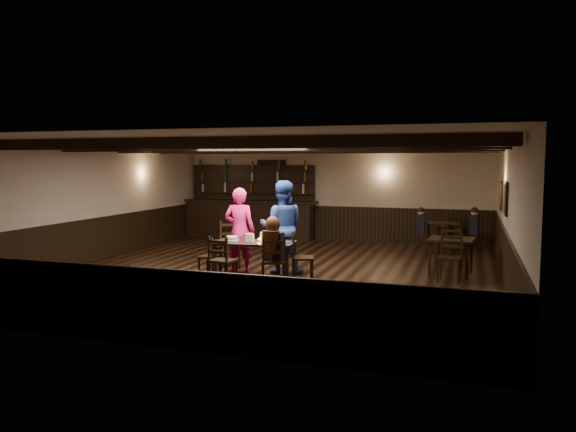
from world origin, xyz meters
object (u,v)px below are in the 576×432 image
(dining_table, at_px, (255,246))
(bar_counter, at_px, (250,214))
(woman_pink, at_px, (240,230))
(cake, at_px, (232,238))
(man_blue, at_px, (282,227))
(chair_near_right, at_px, (274,258))
(chair_near_left, at_px, (221,257))

(dining_table, xyz_separation_m, bar_counter, (-2.34, 5.58, 0.06))
(woman_pink, xyz_separation_m, cake, (0.06, -0.54, -0.10))
(man_blue, relative_size, cake, 7.31)
(dining_table, height_order, chair_near_right, chair_near_right)
(chair_near_right, height_order, cake, chair_near_right)
(chair_near_right, relative_size, man_blue, 0.50)
(chair_near_left, xyz_separation_m, bar_counter, (-1.95, 6.33, 0.18))
(chair_near_right, bearing_deg, man_blue, 102.56)
(dining_table, height_order, bar_counter, bar_counter)
(chair_near_right, xyz_separation_m, bar_counter, (-2.94, 6.20, 0.16))
(bar_counter, bearing_deg, woman_pink, -70.50)
(chair_near_right, relative_size, bar_counter, 0.24)
(chair_near_right, bearing_deg, cake, 150.16)
(chair_near_left, relative_size, man_blue, 0.49)
(dining_table, bearing_deg, cake, 177.72)
(chair_near_left, xyz_separation_m, cake, (-0.11, 0.77, 0.24))
(chair_near_right, distance_m, cake, 1.29)
(chair_near_left, bearing_deg, chair_near_right, 7.67)
(dining_table, relative_size, man_blue, 0.84)
(cake, bearing_deg, man_blue, 43.91)
(chair_near_left, relative_size, cake, 3.58)
(dining_table, height_order, woman_pink, woman_pink)
(dining_table, distance_m, woman_pink, 0.82)
(man_blue, bearing_deg, chair_near_left, 51.57)
(chair_near_right, height_order, man_blue, man_blue)
(chair_near_right, bearing_deg, bar_counter, 115.41)
(chair_near_left, distance_m, woman_pink, 1.36)
(dining_table, height_order, cake, cake)
(chair_near_right, height_order, bar_counter, bar_counter)
(bar_counter, bearing_deg, chair_near_right, -64.59)
(man_blue, bearing_deg, chair_near_right, 88.17)
(dining_table, xyz_separation_m, woman_pink, (-0.56, 0.56, 0.22))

